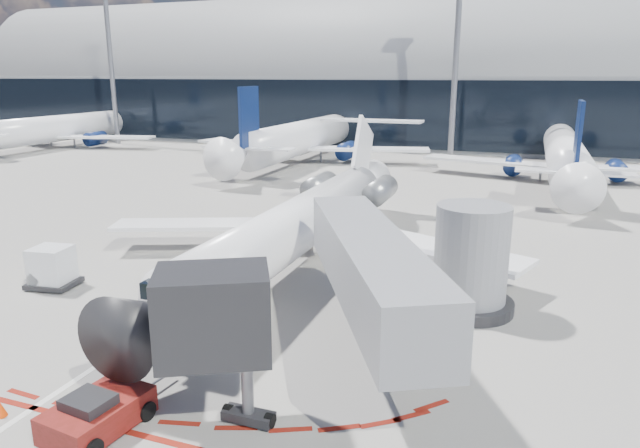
% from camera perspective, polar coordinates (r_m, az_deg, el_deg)
% --- Properties ---
extents(ground, '(260.00, 260.00, 0.00)m').
position_cam_1_polar(ground, '(29.09, -10.19, -6.09)').
color(ground, gray).
rests_on(ground, ground).
extents(apron_centerline, '(0.25, 40.00, 0.01)m').
position_cam_1_polar(apron_centerline, '(30.71, -8.33, -4.86)').
color(apron_centerline, silver).
rests_on(apron_centerline, ground).
extents(apron_stop_bar, '(14.00, 0.25, 0.01)m').
position_cam_1_polar(apron_stop_bar, '(21.00, -26.72, -16.11)').
color(apron_stop_bar, maroon).
rests_on(apron_stop_bar, ground).
extents(terminal_building, '(150.00, 24.15, 24.00)m').
position_cam_1_polar(terminal_building, '(89.44, 11.42, 13.37)').
color(terminal_building, gray).
rests_on(terminal_building, ground).
extents(jet_bridge, '(10.03, 15.20, 4.90)m').
position_cam_1_polar(jet_bridge, '(21.99, 7.97, -4.57)').
color(jet_bridge, gray).
rests_on(jet_bridge, ground).
extents(light_mast_west, '(0.70, 0.70, 25.00)m').
position_cam_1_polar(light_mast_west, '(92.61, -20.21, 15.29)').
color(light_mast_west, gray).
rests_on(light_mast_west, ground).
extents(light_mast_centre, '(0.70, 0.70, 25.00)m').
position_cam_1_polar(light_mast_centre, '(71.95, 13.46, 16.17)').
color(light_mast_centre, gray).
rests_on(light_mast_centre, ground).
extents(regional_jet, '(24.29, 29.95, 7.50)m').
position_cam_1_polar(regional_jet, '(31.43, -1.38, 0.52)').
color(regional_jet, white).
rests_on(regional_jet, ground).
extents(pushback_tug, '(2.35, 4.85, 1.24)m').
position_cam_1_polar(pushback_tug, '(18.88, -21.36, -17.23)').
color(pushback_tug, '#55120C').
rests_on(pushback_tug, ground).
extents(uld_container, '(2.41, 2.14, 2.04)m').
position_cam_1_polar(uld_container, '(31.08, -25.22, -3.96)').
color(uld_container, black).
rests_on(uld_container, ground).
extents(safety_cone_right, '(0.38, 0.38, 0.53)m').
position_cam_1_polar(safety_cone_right, '(20.92, -29.35, -15.77)').
color(safety_cone_right, '#F63F05').
rests_on(safety_cone_right, ground).
extents(bg_airliner_0, '(33.14, 35.08, 10.72)m').
position_cam_1_polar(bg_airliner_0, '(91.78, -24.23, 10.44)').
color(bg_airliner_0, white).
rests_on(bg_airliner_0, ground).
extents(bg_airliner_1, '(35.21, 37.28, 11.39)m').
position_cam_1_polar(bg_airliner_1, '(69.99, -1.40, 11.03)').
color(bg_airliner_1, white).
rests_on(bg_airliner_1, ground).
extents(bg_airliner_2, '(32.27, 34.17, 10.44)m').
position_cam_1_polar(bg_airliner_2, '(61.19, 23.54, 8.85)').
color(bg_airliner_2, white).
rests_on(bg_airliner_2, ground).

